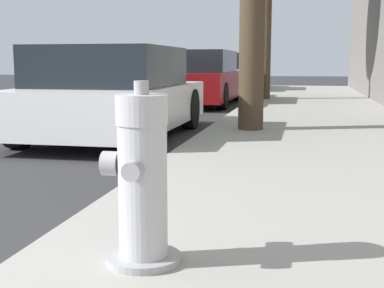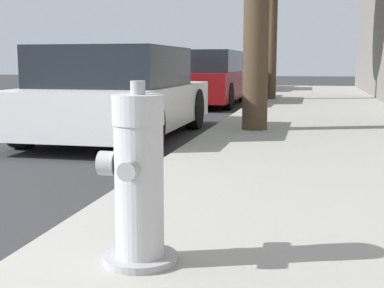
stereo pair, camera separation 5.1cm
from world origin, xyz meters
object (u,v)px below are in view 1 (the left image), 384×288
object	(u,v)px
fire_hydrant	(142,182)
parked_car_far	(237,73)
parked_car_mid	(197,79)
parked_car_near	(113,94)

from	to	relation	value
fire_hydrant	parked_car_far	size ratio (longest dim) A/B	0.19
parked_car_mid	parked_car_far	distance (m)	6.26
fire_hydrant	parked_car_far	bearing A→B (deg)	95.61
parked_car_near	fire_hydrant	bearing A→B (deg)	-68.39
parked_car_far	parked_car_mid	bearing A→B (deg)	-92.10
fire_hydrant	parked_car_far	xyz separation A→B (m)	(-1.68, 17.07, 0.17)
fire_hydrant	parked_car_mid	world-z (taller)	parked_car_mid
parked_car_near	parked_car_far	distance (m)	12.34
parked_car_near	parked_car_far	world-z (taller)	parked_car_far
parked_car_mid	parked_car_far	xyz separation A→B (m)	(0.23, 6.26, 0.02)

